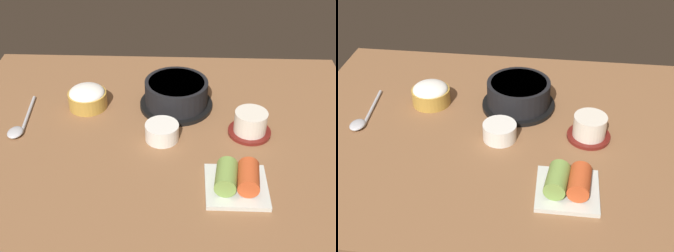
% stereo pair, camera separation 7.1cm
% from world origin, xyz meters
% --- Properties ---
extents(dining_table, '(1.00, 0.76, 0.02)m').
position_xyz_m(dining_table, '(0.00, 0.00, 0.01)').
color(dining_table, brown).
rests_on(dining_table, ground).
extents(stone_pot, '(0.18, 0.18, 0.07)m').
position_xyz_m(stone_pot, '(0.04, 0.11, 0.06)').
color(stone_pot, black).
rests_on(stone_pot, dining_table).
extents(rice_bowl, '(0.10, 0.10, 0.06)m').
position_xyz_m(rice_bowl, '(-0.19, 0.10, 0.05)').
color(rice_bowl, '#B78C38').
rests_on(rice_bowl, dining_table).
extents(tea_cup_with_saucer, '(0.10, 0.10, 0.06)m').
position_xyz_m(tea_cup_with_saucer, '(0.21, -0.00, 0.05)').
color(tea_cup_with_saucer, maroon).
rests_on(tea_cup_with_saucer, dining_table).
extents(banchan_cup_center, '(0.08, 0.08, 0.04)m').
position_xyz_m(banchan_cup_center, '(0.01, -0.03, 0.04)').
color(banchan_cup_center, white).
rests_on(banchan_cup_center, dining_table).
extents(kimchi_plate, '(0.12, 0.12, 0.05)m').
position_xyz_m(kimchi_plate, '(0.16, -0.19, 0.04)').
color(kimchi_plate, silver).
rests_on(kimchi_plate, dining_table).
extents(spoon, '(0.04, 0.18, 0.01)m').
position_xyz_m(spoon, '(-0.33, -0.00, 0.03)').
color(spoon, '#B7B7BC').
rests_on(spoon, dining_table).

